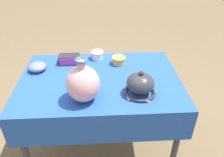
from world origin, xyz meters
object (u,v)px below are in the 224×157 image
Objects in this scene: mosaic_tile_box at (69,59)px; bowl_shallow_slate at (37,67)px; vase_tall_bulbous at (83,84)px; cup_wide_ivory at (97,55)px; vase_dome_bell at (140,85)px; cup_wide_ochre at (119,60)px.

mosaic_tile_box is 1.19× the size of bowl_shallow_slate.
vase_tall_bulbous reaches higher than cup_wide_ivory.
vase_dome_bell is 0.81m from bowl_shallow_slate.
cup_wide_ivory is at bearing 15.29° from mosaic_tile_box.
cup_wide_ochre is 0.64m from bowl_shallow_slate.
mosaic_tile_box is (-0.14, 0.48, -0.09)m from vase_tall_bulbous.
bowl_shallow_slate is at bearing 135.03° from vase_tall_bulbous.
vase_tall_bulbous is at bearing -98.73° from cup_wide_ivory.
vase_dome_bell is 1.38× the size of mosaic_tile_box.
mosaic_tile_box and cup_wide_ivory have the same top height.
vase_tall_bulbous is 0.51m from mosaic_tile_box.
vase_dome_bell is at bearing -24.35° from bowl_shallow_slate.
vase_dome_bell reaches higher than cup_wide_ochre.
vase_tall_bulbous is 0.52m from cup_wide_ochre.
vase_dome_bell is at bearing -75.35° from cup_wide_ochre.
mosaic_tile_box is 0.24m from cup_wide_ivory.
mosaic_tile_box is 0.40m from cup_wide_ochre.
cup_wide_ivory is at bearing 150.08° from cup_wide_ochre.
vase_tall_bulbous is 1.29× the size of vase_dome_bell.
cup_wide_ivory is (0.08, 0.55, -0.08)m from vase_tall_bulbous.
vase_tall_bulbous is 0.37m from vase_dome_bell.
cup_wide_ochre is (-0.11, 0.41, -0.04)m from vase_dome_bell.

